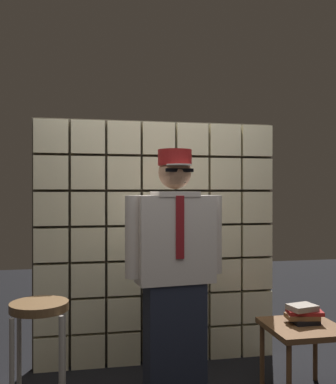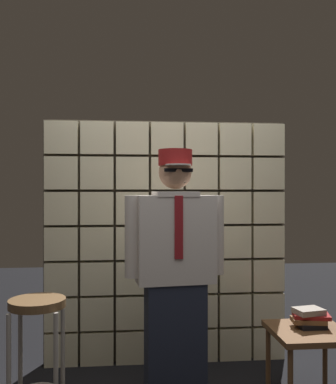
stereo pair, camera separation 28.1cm
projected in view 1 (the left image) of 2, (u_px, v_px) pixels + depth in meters
name	position (u px, v px, depth m)	size (l,w,h in m)	color
glass_block_wall	(158.00, 242.00, 3.71)	(2.10, 0.10, 2.10)	beige
standing_person	(175.00, 272.00, 2.96)	(0.70, 0.32, 1.76)	#1E2333
bar_stool	(39.00, 338.00, 2.53)	(0.34, 0.34, 0.82)	brown
side_table	(303.00, 334.00, 3.09)	(0.52, 0.52, 0.51)	brown
book_stack	(303.00, 314.00, 3.14)	(0.29, 0.21, 0.13)	black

